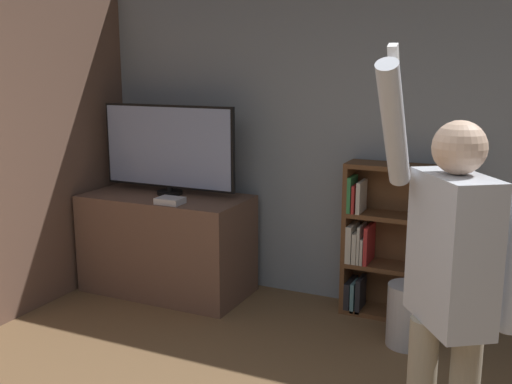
% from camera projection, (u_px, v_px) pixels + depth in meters
% --- Properties ---
extents(wall_back, '(6.68, 0.09, 2.70)m').
position_uv_depth(wall_back, '(366.00, 141.00, 4.75)').
color(wall_back, gray).
rests_on(wall_back, ground_plane).
extents(tv_ledge, '(1.41, 0.71, 0.85)m').
position_uv_depth(tv_ledge, '(167.00, 244.00, 5.18)').
color(tv_ledge, brown).
rests_on(tv_ledge, ground_plane).
extents(television, '(1.25, 0.22, 0.76)m').
position_uv_depth(television, '(168.00, 148.00, 5.06)').
color(television, black).
rests_on(television, tv_ledge).
extents(game_console, '(0.21, 0.16, 0.05)m').
position_uv_depth(game_console, '(170.00, 201.00, 4.79)').
color(game_console, silver).
rests_on(game_console, tv_ledge).
extents(bookshelf, '(0.84, 0.28, 1.21)m').
position_uv_depth(bookshelf, '(389.00, 244.00, 4.64)').
color(bookshelf, brown).
rests_on(bookshelf, ground_plane).
extents(person, '(0.57, 0.57, 2.03)m').
position_uv_depth(person, '(450.00, 281.00, 2.52)').
color(person, gray).
rests_on(person, ground_plane).
extents(waste_bin, '(0.29, 0.29, 0.45)m').
position_uv_depth(waste_bin, '(408.00, 315.00, 4.20)').
color(waste_bin, '#B7B7BC').
rests_on(waste_bin, ground_plane).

